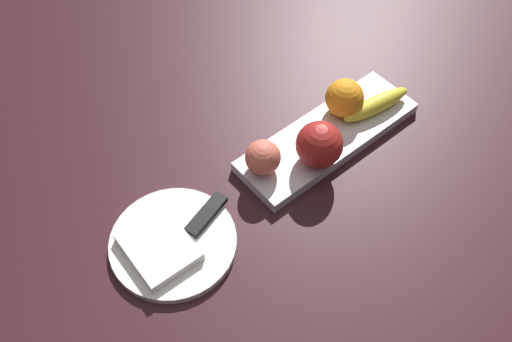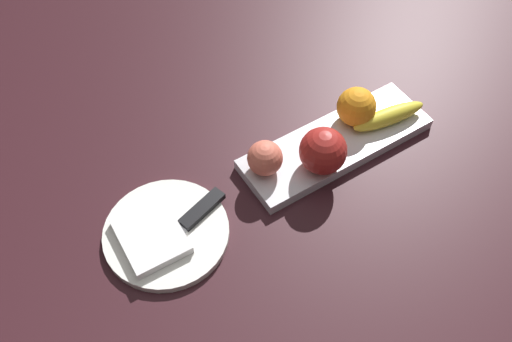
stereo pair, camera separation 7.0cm
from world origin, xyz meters
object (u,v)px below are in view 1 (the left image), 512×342
(apple, at_px, (319,144))
(orange_near_apple, at_px, (345,98))
(banana, at_px, (376,104))
(dinner_plate, at_px, (173,242))
(folded_napkin, at_px, (159,247))
(peach, at_px, (263,157))
(knife, at_px, (201,221))
(fruit_tray, at_px, (328,136))

(apple, bearing_deg, orange_near_apple, -155.19)
(banana, relative_size, dinner_plate, 0.72)
(dinner_plate, bearing_deg, folded_napkin, 0.00)
(apple, height_order, peach, apple)
(banana, bearing_deg, dinner_plate, 5.80)
(dinner_plate, height_order, knife, knife)
(fruit_tray, distance_m, folded_napkin, 0.38)
(knife, bearing_deg, fruit_tray, 163.88)
(folded_napkin, height_order, knife, folded_napkin)
(fruit_tray, height_order, knife, knife)
(fruit_tray, height_order, banana, banana)
(apple, height_order, dinner_plate, apple)
(knife, bearing_deg, apple, 156.14)
(folded_napkin, bearing_deg, banana, 178.04)
(fruit_tray, distance_m, orange_near_apple, 0.08)
(folded_napkin, bearing_deg, peach, -176.41)
(apple, distance_m, folded_napkin, 0.32)
(apple, relative_size, peach, 1.34)
(banana, height_order, peach, peach)
(fruit_tray, relative_size, knife, 2.06)
(apple, distance_m, peach, 0.10)
(dinner_plate, bearing_deg, orange_near_apple, -176.97)
(orange_near_apple, height_order, dinner_plate, orange_near_apple)
(fruit_tray, bearing_deg, knife, 0.49)
(fruit_tray, bearing_deg, banana, 171.18)
(apple, xyz_separation_m, orange_near_apple, (-0.12, -0.05, -0.01))
(fruit_tray, height_order, orange_near_apple, orange_near_apple)
(apple, relative_size, dinner_plate, 0.40)
(peach, xyz_separation_m, dinner_plate, (0.20, 0.01, -0.05))
(orange_near_apple, height_order, peach, orange_near_apple)
(knife, bearing_deg, peach, 169.89)
(orange_near_apple, bearing_deg, peach, 2.02)
(apple, relative_size, knife, 0.47)
(banana, bearing_deg, apple, 13.33)
(banana, bearing_deg, knife, 5.88)
(peach, relative_size, dinner_plate, 0.30)
(banana, xyz_separation_m, folded_napkin, (0.48, -0.02, -0.02))
(banana, relative_size, peach, 2.42)
(apple, xyz_separation_m, knife, (0.24, -0.03, -0.05))
(apple, bearing_deg, peach, -28.10)
(dinner_plate, height_order, folded_napkin, folded_napkin)
(peach, height_order, folded_napkin, peach)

